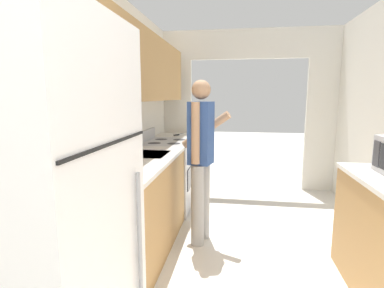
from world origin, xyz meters
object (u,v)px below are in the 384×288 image
Objects in this scene: refrigerator at (35,232)px; knife at (177,135)px; range_oven at (168,174)px; person at (201,158)px.

knife is at bearing 90.99° from refrigerator.
range_oven is 0.64× the size of person.
person is at bearing -41.86° from knife.
refrigerator reaches higher than person.
knife is (-0.55, 1.52, 0.03)m from person.
refrigerator is 1.73× the size of range_oven.
range_oven is at bearing 45.67° from person.
range_oven is 0.79m from knife.
refrigerator is 5.45× the size of knife.
person reaches higher than knife.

